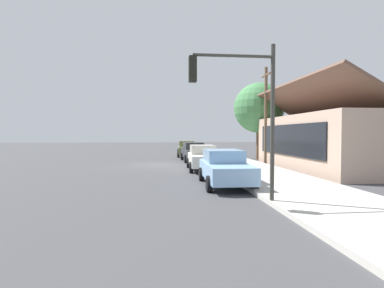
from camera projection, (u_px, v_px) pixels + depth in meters
ground_plane at (160, 165)px, 22.72m from camera, size 120.00×120.00×0.00m
sidewalk_curb at (233, 163)px, 23.31m from camera, size 60.00×4.20×0.16m
car_olive at (186, 148)px, 31.19m from camera, size 4.69×2.12×1.59m
car_charcoal at (194, 152)px, 25.62m from camera, size 4.67×2.06×1.59m
car_ivory at (203, 157)px, 19.40m from camera, size 4.53×2.07×1.59m
car_skyblue at (225, 167)px, 13.63m from camera, size 4.75×2.15×1.59m
storefront_building at (342, 140)px, 19.92m from camera, size 12.17×7.80×5.65m
shade_tree at (259, 108)px, 27.15m from camera, size 4.52×4.52×6.94m
traffic_light_main at (241, 97)px, 9.59m from camera, size 0.37×2.79×5.20m
utility_pole_wooden at (266, 113)px, 23.43m from camera, size 1.80×0.24×7.50m
fire_hydrant_red at (209, 155)px, 25.72m from camera, size 0.22×0.22×0.71m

